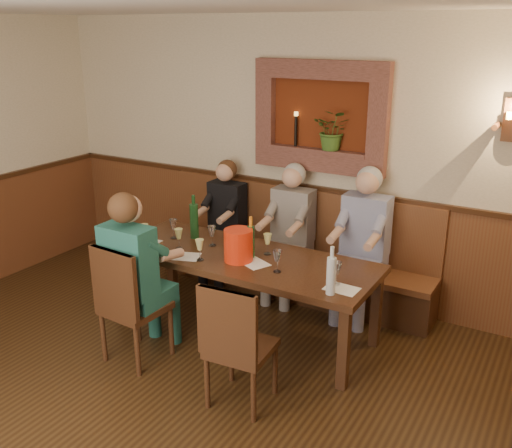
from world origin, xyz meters
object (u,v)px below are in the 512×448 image
Objects in this scene: person_chair_front at (139,290)px; chair_near_left at (135,326)px; chair_near_right at (240,368)px; bench at (291,264)px; wine_bottle_green_b at (194,220)px; dining_table at (243,264)px; spittoon_bucket at (238,245)px; water_bottle at (331,275)px; person_bench_left at (223,234)px; person_bench_right at (361,257)px; person_bench_mid at (289,245)px; wine_bottle_green_a at (251,241)px.

chair_near_left is at bearing -91.09° from person_chair_front.
bench is at bearing 101.19° from chair_near_right.
chair_near_left is 2.46× the size of wine_bottle_green_b.
dining_table is 8.47× the size of spittoon_bucket.
person_chair_front is at bearing -163.13° from water_bottle.
dining_table is at bearing 115.37° from chair_near_right.
person_bench_left is 3.17× the size of wine_bottle_green_b.
person_bench_right reaches higher than wine_bottle_green_b.
person_bench_mid is at bearing 179.86° from person_bench_right.
person_bench_mid is at bearing 70.74° from person_chair_front.
person_bench_mid is 1.71m from person_chair_front.
person_bench_left is 1.28m from spittoon_bucket.
bench is at bearing 90.00° from dining_table.
chair_near_left is 2.72× the size of water_bottle.
spittoon_bucket is (0.56, 0.74, 0.59)m from chair_near_left.
person_chair_front reaches higher than chair_near_left.
chair_near_left is at bearing -127.31° from spittoon_bucket.
person_bench_left is at bearing 179.86° from person_bench_mid.
person_bench_mid is (0.57, 1.69, 0.28)m from chair_near_left.
wine_bottle_green_b is at bearing 168.32° from wine_bottle_green_a.
bench reaches higher than chair_near_left.
person_chair_front reaches higher than spittoon_bucket.
person_chair_front is at bearing -130.25° from spittoon_bucket.
spittoon_bucket is (0.56, 0.66, 0.28)m from person_chair_front.
wine_bottle_green_b reaches higher than spittoon_bucket.
chair_near_right is at bearing -57.55° from spittoon_bucket.
bench is at bearing 172.30° from person_bench_right.
wine_bottle_green_a is at bearing -11.68° from wine_bottle_green_b.
person_bench_mid is 0.96× the size of person_chair_front.
bench is at bearing 91.08° from spittoon_bucket.
person_chair_front is at bearing 168.00° from chair_near_right.
dining_table is at bearing -175.08° from wine_bottle_green_a.
chair_near_right is (0.53, -1.86, -0.04)m from bench.
person_bench_right is 1.21m from water_bottle.
wine_bottle_green_b is at bearing 132.97° from chair_near_right.
wine_bottle_green_a is 0.73m from wine_bottle_green_b.
person_bench_left is 1.56m from person_bench_right.
chair_near_left is 0.32m from person_chair_front.
person_bench_right is 3.44× the size of wine_bottle_green_b.
wine_bottle_green_a is (0.05, 0.12, 0.01)m from spittoon_bucket.
water_bottle reaches higher than chair_near_right.
person_bench_left is 0.79m from wine_bottle_green_b.
bench is 2.87× the size of chair_near_left.
person_bench_left is 1.24m from wine_bottle_green_a.
wine_bottle_green_a is (0.62, 0.86, 0.60)m from chair_near_left.
person_chair_front reaches higher than person_bench_left.
chair_near_left reaches higher than chair_near_right.
wine_bottle_green_a is at bearing 65.96° from spittoon_bucket.
chair_near_left is 1.07m from chair_near_right.
person_bench_right is at bearing -0.14° from person_bench_mid.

